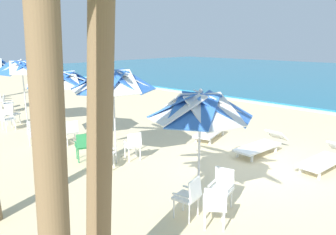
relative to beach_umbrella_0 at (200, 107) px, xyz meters
The scene contains 22 objects.
ground_plane 3.65m from the beach_umbrella_0, 95.00° to the left, with size 80.00×80.00×0.00m, color beige.
beach_umbrella_0 is the anchor object (origin of this frame).
plastic_chair_0 1.77m from the beach_umbrella_0, 44.84° to the left, with size 0.53×0.55×0.87m.
plastic_chair_1 1.76m from the beach_umbrella_0, 75.29° to the right, with size 0.53×0.50×0.87m.
plastic_chair_2 1.87m from the beach_umbrella_0, 28.82° to the right, with size 0.63×0.63×0.87m.
beach_umbrella_1 3.39m from the beach_umbrella_0, behind, with size 2.36×2.36×2.79m.
plastic_chair_3 3.64m from the beach_umbrella_0, behind, with size 0.62×0.61×0.87m.
plastic_chair_4 3.68m from the beach_umbrella_0, 164.06° to the left, with size 0.58×0.56×0.87m.
plastic_chair_5 4.49m from the beach_umbrella_0, behind, with size 0.60×0.58×0.87m.
beach_umbrella_2 6.38m from the beach_umbrella_0, behind, with size 2.42×2.42×2.53m.
plastic_chair_6 6.77m from the beach_umbrella_0, behind, with size 0.53×0.50×0.87m.
plastic_chair_7 6.04m from the beach_umbrella_0, behind, with size 0.57×0.54×0.87m.
plastic_chair_8 6.18m from the beach_umbrella_0, behind, with size 0.49×0.47×0.87m.
beach_umbrella_3 9.46m from the beach_umbrella_0, behind, with size 2.31×2.31×2.76m.
plastic_chair_9 10.12m from the beach_umbrella_0, behind, with size 0.60×0.62×0.87m.
plastic_chair_10 9.40m from the beach_umbrella_0, behind, with size 0.44×0.47×0.87m.
plastic_chair_13 12.77m from the beach_umbrella_0, behind, with size 0.59×0.61×0.87m.
sun_lounger_0 4.73m from the beach_umbrella_0, 73.57° to the left, with size 0.89×2.21×0.62m.
sun_lounger_1 4.53m from the beach_umbrella_0, 99.22° to the left, with size 0.85×2.20×0.62m.
sun_lounger_2 5.55m from the beach_umbrella_0, 122.49° to the left, with size 1.13×2.23×0.62m.
palm_tree_2 3.91m from the beach_umbrella_0, 74.60° to the right, with size 3.16×2.57×5.29m.
palm_tree_4 2.90m from the beach_umbrella_0, 79.70° to the right, with size 2.86×2.90×4.93m.
Camera 1 is at (4.07, -7.88, 3.50)m, focal length 34.44 mm.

